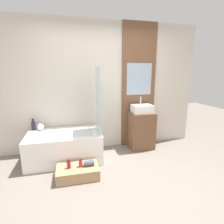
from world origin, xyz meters
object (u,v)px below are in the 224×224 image
bathtub (65,146)px  sink (142,109)px  wooden_step_bench (78,172)px  vase_tall_dark (33,125)px  bottle_soap_primary (69,164)px  vase_round_light (40,127)px  bottle_soap_secondary (81,163)px

bathtub → sink: (1.58, 0.17, 0.60)m
sink → bathtub: bearing=-173.9°
bathtub → wooden_step_bench: size_ratio=2.04×
vase_tall_dark → bottle_soap_primary: (0.64, -0.96, -0.38)m
bathtub → vase_tall_dark: 0.74m
bathtub → wooden_step_bench: bathtub is taller
sink → bottle_soap_primary: (-1.51, -0.82, -0.63)m
bottle_soap_primary → wooden_step_bench: bearing=0.0°
sink → vase_tall_dark: sink is taller
vase_tall_dark → bottle_soap_primary: 1.21m
bathtub → vase_round_light: 0.61m
sink → bottle_soap_primary: sink is taller
bathtub → wooden_step_bench: bearing=-72.9°
vase_tall_dark → bottle_soap_secondary: bearing=-49.6°
bottle_soap_primary → bottle_soap_secondary: (0.18, -0.00, -0.00)m
wooden_step_bench → bottle_soap_secondary: bottle_soap_secondary is taller
wooden_step_bench → bottle_soap_primary: size_ratio=4.75×
vase_tall_dark → bottle_soap_primary: vase_tall_dark is taller
vase_round_light → bottle_soap_secondary: 1.21m
wooden_step_bench → bottle_soap_secondary: 0.15m
bathtub → vase_round_light: (-0.44, 0.28, 0.32)m
vase_round_light → bottle_soap_secondary: size_ratio=0.99×
sink → vase_round_light: size_ratio=3.25×
bathtub → sink: sink is taller
sink → bottle_soap_primary: 1.83m
vase_tall_dark → bottle_soap_secondary: (0.82, -0.96, -0.38)m
sink → wooden_step_bench: bearing=-149.4°
wooden_step_bench → bottle_soap_secondary: bearing=-0.0°
wooden_step_bench → vase_round_light: bearing=124.5°
bottle_soap_primary → bottle_soap_secondary: size_ratio=1.05×
bathtub → sink: bearing=6.1°
bathtub → sink: 1.70m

